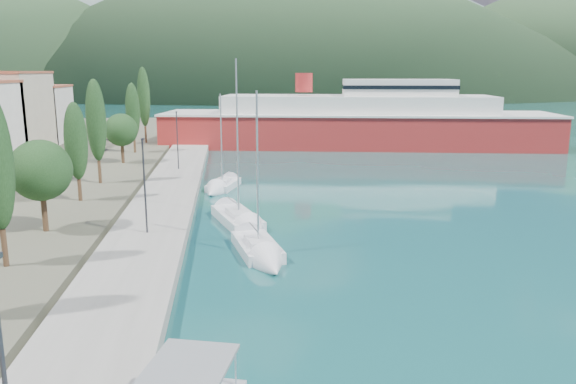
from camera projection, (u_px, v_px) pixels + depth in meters
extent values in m
plane|color=#175252|center=(243.00, 117.00, 139.12)|extent=(1400.00, 1400.00, 0.00)
cube|color=gray|center=(165.00, 201.00, 46.72)|extent=(5.00, 88.00, 0.80)
cone|color=slate|center=(295.00, 4.00, 672.86)|extent=(760.00, 760.00, 180.00)
cone|color=#314E2E|center=(286.00, 5.00, 403.36)|extent=(480.00, 480.00, 115.00)
cube|color=beige|center=(4.00, 113.00, 71.40)|extent=(9.00, 13.00, 10.00)
cube|color=#9E5138|center=(0.00, 72.00, 70.32)|extent=(9.20, 13.20, 0.30)
cube|color=silver|center=(34.00, 115.00, 82.31)|extent=(9.00, 10.00, 8.00)
cube|color=#9E5138|center=(31.00, 86.00, 81.43)|extent=(9.20, 10.20, 0.30)
cylinder|color=#47301E|center=(5.00, 248.00, 29.93)|extent=(0.30, 0.30, 2.04)
cylinder|color=#47301E|center=(45.00, 213.00, 36.52)|extent=(0.36, 0.36, 2.46)
sphere|color=#1D3C1A|center=(41.00, 170.00, 35.93)|extent=(3.94, 3.94, 3.94)
cylinder|color=#47301E|center=(80.00, 190.00, 45.24)|extent=(0.30, 0.30, 1.74)
ellipsoid|color=#1D3C1A|center=(76.00, 141.00, 44.40)|extent=(1.80, 1.80, 6.18)
cylinder|color=#47301E|center=(100.00, 172.00, 52.35)|extent=(0.30, 0.30, 2.11)
ellipsoid|color=#1D3C1A|center=(96.00, 120.00, 51.34)|extent=(1.80, 1.80, 7.49)
cylinder|color=#47301E|center=(123.00, 153.00, 63.92)|extent=(0.36, 0.36, 2.30)
sphere|color=#1D3C1A|center=(121.00, 130.00, 63.37)|extent=(3.68, 3.68, 3.68)
cylinder|color=#47301E|center=(135.00, 145.00, 72.25)|extent=(0.30, 0.30, 1.95)
ellipsoid|color=#1D3C1A|center=(133.00, 110.00, 71.32)|extent=(1.80, 1.80, 6.90)
cylinder|color=#47301E|center=(146.00, 135.00, 82.13)|extent=(0.30, 0.30, 2.40)
ellipsoid|color=#1D3C1A|center=(144.00, 97.00, 80.99)|extent=(1.80, 1.80, 8.50)
cylinder|color=#2D2D33|center=(5.00, 383.00, 13.11)|extent=(0.12, 0.12, 6.00)
cylinder|color=#2D2D33|center=(145.00, 187.00, 35.45)|extent=(0.12, 0.12, 6.00)
cube|color=#2D2D33|center=(143.00, 139.00, 35.06)|extent=(0.15, 0.50, 0.12)
cylinder|color=#2D2D33|center=(177.00, 141.00, 58.97)|extent=(0.12, 0.12, 6.00)
cube|color=#2D2D33|center=(176.00, 112.00, 58.58)|extent=(0.15, 0.50, 0.12)
cube|color=slate|center=(189.00, 365.00, 16.29)|extent=(2.98, 3.29, 0.10)
cube|color=silver|center=(257.00, 248.00, 34.62)|extent=(3.15, 5.75, 0.87)
cube|color=silver|center=(258.00, 241.00, 34.15)|extent=(1.70, 2.38, 0.34)
cylinder|color=silver|center=(257.00, 169.00, 33.22)|extent=(0.12, 0.12, 9.19)
cone|color=silver|center=(271.00, 267.00, 31.35)|extent=(2.64, 2.89, 2.22)
cube|color=silver|center=(237.00, 219.00, 41.41)|extent=(3.99, 6.83, 0.91)
cube|color=silver|center=(239.00, 213.00, 40.89)|extent=(2.04, 2.86, 0.35)
cylinder|color=silver|center=(237.00, 139.00, 39.76)|extent=(0.12, 0.12, 11.12)
cone|color=silver|center=(255.00, 234.00, 37.67)|extent=(3.05, 3.52, 2.32)
cube|color=silver|center=(224.00, 186.00, 53.65)|extent=(3.47, 5.25, 0.83)
cube|color=silver|center=(222.00, 181.00, 53.22)|extent=(1.79, 2.23, 0.32)
cylinder|color=silver|center=(221.00, 139.00, 52.38)|extent=(0.12, 0.12, 8.30)
cone|color=silver|center=(213.00, 192.00, 50.68)|extent=(2.70, 2.79, 2.12)
cube|color=#A72423|center=(356.00, 132.00, 82.94)|extent=(57.71, 21.35, 5.46)
cube|color=silver|center=(357.00, 114.00, 82.36)|extent=(58.16, 21.76, 0.29)
cube|color=silver|center=(357.00, 106.00, 82.12)|extent=(40.11, 16.34, 2.92)
cube|color=silver|center=(398.00, 87.00, 81.17)|extent=(16.85, 9.89, 2.34)
cylinder|color=#A72423|center=(304.00, 83.00, 81.94)|extent=(2.53, 2.53, 2.73)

